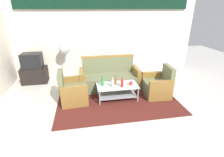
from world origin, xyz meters
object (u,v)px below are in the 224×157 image
object	(u,v)px
bottle_green	(103,82)
television	(32,61)
coffee_table	(117,90)
bottle_red	(122,83)
armchair_right	(158,86)
tv_stand	(35,75)
pedestal_fan	(64,51)
cup	(131,83)
couch	(109,78)
armchair_left	(73,92)
bottle_brown	(115,81)
bottle_clear	(113,83)

from	to	relation	value
bottle_green	television	xyz separation A→B (m)	(-2.10, 1.52, 0.24)
coffee_table	bottle_red	bearing A→B (deg)	-50.62
armchair_right	tv_stand	bearing A→B (deg)	70.48
bottle_red	pedestal_fan	distance (m)	2.38
coffee_table	cup	distance (m)	0.41
cup	coffee_table	bearing A→B (deg)	171.75
armchair_right	bottle_red	xyz separation A→B (m)	(-1.07, -0.13, 0.23)
cup	tv_stand	xyz separation A→B (m)	(-2.85, 1.62, -0.20)
couch	bottle_red	world-z (taller)	couch
coffee_table	armchair_right	bearing A→B (deg)	0.39
armchair_left	coffee_table	bearing A→B (deg)	83.33
coffee_table	bottle_brown	bearing A→B (deg)	121.82
bottle_clear	television	world-z (taller)	television
tv_stand	armchair_left	bearing A→B (deg)	-49.07
armchair_left	bottle_brown	bearing A→B (deg)	86.58
bottle_red	bottle_clear	bearing A→B (deg)	169.02
bottle_red	bottle_clear	xyz separation A→B (m)	(-0.24, 0.05, -0.01)
bottle_green	cup	world-z (taller)	bottle_green
tv_stand	couch	bearing A→B (deg)	-19.32
pedestal_fan	couch	bearing A→B (deg)	-33.35
bottle_brown	armchair_left	bearing A→B (deg)	-179.74
couch	armchair_left	distance (m)	1.27
couch	cup	distance (m)	0.92
coffee_table	bottle_clear	size ratio (longest dim) A/B	4.18
bottle_green	pedestal_fan	xyz separation A→B (m)	(-1.06, 1.56, 0.49)
tv_stand	pedestal_fan	bearing A→B (deg)	2.76
armchair_right	bottle_green	size ratio (longest dim) A/B	2.93
bottle_clear	tv_stand	world-z (taller)	bottle_clear
bottle_brown	bottle_clear	bearing A→B (deg)	-123.62
cup	television	xyz separation A→B (m)	(-2.85, 1.62, 0.30)
couch	bottle_brown	bearing A→B (deg)	95.50
armchair_right	bottle_red	world-z (taller)	armchair_right
armchair_left	television	distance (m)	2.05
coffee_table	bottle_brown	world-z (taller)	bottle_brown
couch	bottle_red	size ratio (longest dim) A/B	6.44
armchair_right	bottle_clear	bearing A→B (deg)	97.29
coffee_table	tv_stand	bearing A→B (deg)	147.83
armchair_right	cup	world-z (taller)	armchair_right
tv_stand	bottle_green	bearing A→B (deg)	-35.77
couch	pedestal_fan	xyz separation A→B (m)	(-1.35, 0.89, 0.70)
cup	television	bearing A→B (deg)	150.39
bottle_brown	television	xyz separation A→B (m)	(-2.45, 1.50, 0.25)
bottle_red	television	distance (m)	3.11
armchair_left	armchair_right	bearing A→B (deg)	85.01
armchair_left	bottle_green	size ratio (longest dim) A/B	2.93
couch	bottle_clear	world-z (taller)	couch
couch	pedestal_fan	size ratio (longest dim) A/B	1.42
armchair_right	pedestal_fan	bearing A→B (deg)	62.02
pedestal_fan	bottle_clear	bearing A→B (deg)	-52.26
armchair_left	cup	distance (m)	1.56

